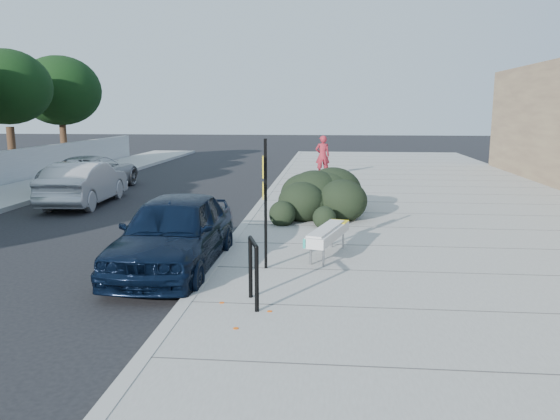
{
  "coord_description": "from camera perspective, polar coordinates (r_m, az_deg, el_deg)",
  "views": [
    {
      "loc": [
        2.3,
        -10.14,
        3.18
      ],
      "look_at": [
        1.19,
        1.63,
        1.0
      ],
      "focal_mm": 35.0,
      "sensor_mm": 36.0,
      "label": 1
    }
  ],
  "objects": [
    {
      "name": "wagon_silver",
      "position": [
        19.59,
        -19.75,
        2.66
      ],
      "size": [
        1.81,
        4.55,
        1.47
      ],
      "primitive_type": "imported",
      "rotation": [
        0.0,
        0.0,
        3.2
      ],
      "color": "#9D9DA1",
      "rests_on": "ground"
    },
    {
      "name": "tree_far_f",
      "position": [
        32.7,
        -22.0,
        11.47
      ],
      "size": [
        4.4,
        4.4,
        6.07
      ],
      "color": "#332114",
      "rests_on": "ground"
    },
    {
      "name": "sedan_navy",
      "position": [
        11.08,
        -11.01,
        -2.31
      ],
      "size": [
        1.84,
        4.53,
        1.54
      ],
      "primitive_type": "imported",
      "rotation": [
        0.0,
        0.0,
        -0.01
      ],
      "color": "black",
      "rests_on": "ground"
    },
    {
      "name": "tree_far_e",
      "position": [
        28.33,
        -26.68,
        11.39
      ],
      "size": [
        4.0,
        4.0,
        5.9
      ],
      "color": "#332114",
      "rests_on": "ground"
    },
    {
      "name": "hedge",
      "position": [
        16.13,
        4.05,
        2.35
      ],
      "size": [
        2.43,
        4.26,
        1.53
      ],
      "primitive_type": "ellipsoid",
      "rotation": [
        0.0,
        0.0,
        0.1
      ],
      "color": "black",
      "rests_on": "sidewalk_near"
    },
    {
      "name": "suv_silver",
      "position": [
        23.12,
        -18.99,
        3.71
      ],
      "size": [
        2.45,
        5.08,
        1.39
      ],
      "primitive_type": "imported",
      "rotation": [
        0.0,
        0.0,
        3.11
      ],
      "color": "#989A9E",
      "rests_on": "ground"
    },
    {
      "name": "bike_rack",
      "position": [
        8.57,
        -2.8,
        -5.85
      ],
      "size": [
        0.25,
        0.69,
        1.04
      ],
      "rotation": [
        0.0,
        0.0,
        0.29
      ],
      "color": "black",
      "rests_on": "sidewalk_near"
    },
    {
      "name": "ground",
      "position": [
        10.88,
        -7.11,
        -6.64
      ],
      "size": [
        120.0,
        120.0,
        0.0
      ],
      "primitive_type": "plane",
      "color": "black",
      "rests_on": "ground"
    },
    {
      "name": "bench",
      "position": [
        11.43,
        5.03,
        -2.52
      ],
      "size": [
        0.94,
        2.01,
        0.6
      ],
      "rotation": [
        0.0,
        0.0,
        -0.28
      ],
      "color": "gray",
      "rests_on": "sidewalk_near"
    },
    {
      "name": "curb_near",
      "position": [
        15.63,
        -3.19,
        -0.99
      ],
      "size": [
        0.22,
        50.0,
        0.17
      ],
      "primitive_type": "cube",
      "color": "#9E9E99",
      "rests_on": "ground"
    },
    {
      "name": "pedestrian",
      "position": [
        25.56,
        4.47,
        5.7
      ],
      "size": [
        0.74,
        0.56,
        1.85
      ],
      "primitive_type": "imported",
      "rotation": [
        0.0,
        0.0,
        3.32
      ],
      "color": "maroon",
      "rests_on": "sidewalk_near"
    },
    {
      "name": "sign_post",
      "position": [
        10.34,
        -1.61,
        1.5
      ],
      "size": [
        0.11,
        0.29,
        2.5
      ],
      "rotation": [
        0.0,
        0.0,
        0.14
      ],
      "color": "black",
      "rests_on": "sidewalk_near"
    },
    {
      "name": "sidewalk_near",
      "position": [
        15.81,
        17.33,
        -1.36
      ],
      "size": [
        11.2,
        50.0,
        0.15
      ],
      "primitive_type": "cube",
      "color": "gray",
      "rests_on": "ground"
    }
  ]
}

